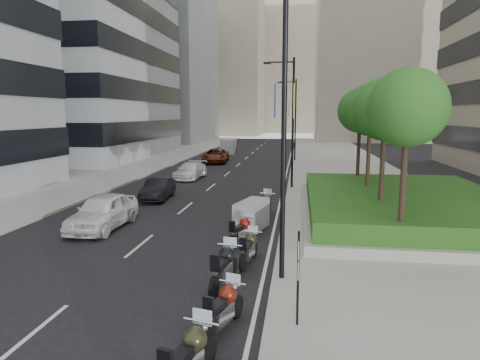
% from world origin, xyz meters
% --- Properties ---
extents(ground, '(160.00, 160.00, 0.00)m').
position_xyz_m(ground, '(0.00, 0.00, 0.00)').
color(ground, black).
rests_on(ground, ground).
extents(sidewalk_right, '(10.00, 100.00, 0.15)m').
position_xyz_m(sidewalk_right, '(9.00, 30.00, 0.07)').
color(sidewalk_right, '#9E9B93').
rests_on(sidewalk_right, ground).
extents(sidewalk_left, '(8.00, 100.00, 0.15)m').
position_xyz_m(sidewalk_left, '(-12.00, 30.00, 0.07)').
color(sidewalk_left, '#9E9B93').
rests_on(sidewalk_left, ground).
extents(lane_edge, '(0.12, 100.00, 0.01)m').
position_xyz_m(lane_edge, '(3.70, 30.00, 0.01)').
color(lane_edge, silver).
rests_on(lane_edge, ground).
extents(lane_centre, '(0.12, 100.00, 0.01)m').
position_xyz_m(lane_centre, '(-1.50, 30.00, 0.01)').
color(lane_centre, silver).
rests_on(lane_centre, ground).
extents(building_grey_far, '(22.00, 26.00, 30.00)m').
position_xyz_m(building_grey_far, '(-24.00, 70.00, 15.00)').
color(building_grey_far, gray).
rests_on(building_grey_far, ground).
extents(building_cream_right, '(28.00, 24.00, 36.00)m').
position_xyz_m(building_cream_right, '(22.00, 80.00, 18.00)').
color(building_cream_right, '#B7AD93').
rests_on(building_cream_right, ground).
extents(building_cream_left, '(26.00, 24.00, 34.00)m').
position_xyz_m(building_cream_left, '(-18.00, 100.00, 17.00)').
color(building_cream_left, '#B7AD93').
rests_on(building_cream_left, ground).
extents(building_cream_centre, '(30.00, 24.00, 38.00)m').
position_xyz_m(building_cream_centre, '(2.00, 120.00, 19.00)').
color(building_cream_centre, '#B7AD93').
rests_on(building_cream_centre, ground).
extents(planter, '(10.00, 14.00, 0.40)m').
position_xyz_m(planter, '(10.00, 10.00, 0.35)').
color(planter, '#A09E95').
rests_on(planter, sidewalk_right).
extents(hedge, '(9.40, 13.40, 0.80)m').
position_xyz_m(hedge, '(10.00, 10.00, 0.95)').
color(hedge, '#1A4C15').
rests_on(hedge, planter).
extents(tree_0, '(2.80, 2.80, 6.30)m').
position_xyz_m(tree_0, '(8.50, 4.00, 5.42)').
color(tree_0, '#332319').
rests_on(tree_0, planter).
extents(tree_1, '(2.80, 2.80, 6.30)m').
position_xyz_m(tree_1, '(8.50, 8.00, 5.42)').
color(tree_1, '#332319').
rests_on(tree_1, planter).
extents(tree_2, '(2.80, 2.80, 6.30)m').
position_xyz_m(tree_2, '(8.50, 12.00, 5.42)').
color(tree_2, '#332319').
rests_on(tree_2, planter).
extents(tree_3, '(2.80, 2.80, 6.30)m').
position_xyz_m(tree_3, '(8.50, 16.00, 5.42)').
color(tree_3, '#332319').
rests_on(tree_3, planter).
extents(lamp_post_0, '(2.34, 0.45, 9.00)m').
position_xyz_m(lamp_post_0, '(4.14, 1.00, 5.07)').
color(lamp_post_0, black).
rests_on(lamp_post_0, ground).
extents(lamp_post_1, '(2.34, 0.45, 9.00)m').
position_xyz_m(lamp_post_1, '(4.14, 18.00, 5.07)').
color(lamp_post_1, black).
rests_on(lamp_post_1, ground).
extents(lamp_post_2, '(2.34, 0.45, 9.00)m').
position_xyz_m(lamp_post_2, '(4.14, 36.00, 5.07)').
color(lamp_post_2, black).
rests_on(lamp_post_2, ground).
extents(parking_sign, '(0.06, 0.32, 2.50)m').
position_xyz_m(parking_sign, '(4.80, -2.00, 1.46)').
color(parking_sign, black).
rests_on(parking_sign, ground).
extents(motorcycle_0, '(0.88, 2.28, 1.16)m').
position_xyz_m(motorcycle_0, '(2.76, -4.56, 0.62)').
color(motorcycle_0, black).
rests_on(motorcycle_0, ground).
extents(motorcycle_1, '(0.88, 2.09, 1.07)m').
position_xyz_m(motorcycle_1, '(3.03, -2.25, 0.57)').
color(motorcycle_1, black).
rests_on(motorcycle_1, ground).
extents(motorcycle_2, '(0.79, 2.38, 1.19)m').
position_xyz_m(motorcycle_2, '(2.58, 0.37, 0.63)').
color(motorcycle_2, black).
rests_on(motorcycle_2, ground).
extents(motorcycle_3, '(0.70, 2.08, 1.04)m').
position_xyz_m(motorcycle_3, '(3.08, 2.57, 0.56)').
color(motorcycle_3, black).
rests_on(motorcycle_3, ground).
extents(motorcycle_4, '(1.02, 1.98, 1.05)m').
position_xyz_m(motorcycle_4, '(2.55, 4.68, 0.56)').
color(motorcycle_4, black).
rests_on(motorcycle_4, ground).
extents(motorcycle_5, '(1.49, 2.42, 1.37)m').
position_xyz_m(motorcycle_5, '(2.71, 6.82, 0.68)').
color(motorcycle_5, black).
rests_on(motorcycle_5, ground).
extents(motorcycle_6, '(0.79, 2.38, 1.18)m').
position_xyz_m(motorcycle_6, '(3.12, 9.36, 0.63)').
color(motorcycle_6, black).
rests_on(motorcycle_6, ground).
extents(car_a, '(1.97, 4.73, 1.60)m').
position_xyz_m(car_a, '(-4.11, 6.28, 0.80)').
color(car_a, white).
rests_on(car_a, ground).
extents(car_b, '(1.64, 4.03, 1.30)m').
position_xyz_m(car_b, '(-3.85, 13.26, 0.65)').
color(car_b, black).
rests_on(car_b, ground).
extents(car_c, '(2.12, 4.67, 1.32)m').
position_xyz_m(car_c, '(-4.01, 21.90, 0.66)').
color(car_c, silver).
rests_on(car_c, ground).
extents(car_d, '(2.96, 5.65, 1.52)m').
position_xyz_m(car_d, '(-4.16, 33.47, 0.76)').
color(car_d, maroon).
rests_on(car_d, ground).
extents(delivery_van, '(2.04, 4.71, 1.93)m').
position_xyz_m(delivery_van, '(-4.62, 44.61, 0.90)').
color(delivery_van, '#B4B4B6').
rests_on(delivery_van, ground).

